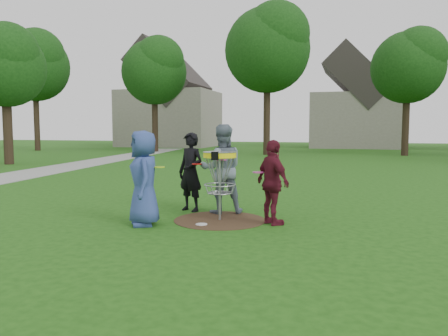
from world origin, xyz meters
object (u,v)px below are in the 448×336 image
(player_blue, at_px, (144,178))
(player_maroon, at_px, (273,182))
(player_black, at_px, (191,172))
(disc_golf_basket, at_px, (220,168))
(player_grey, at_px, (222,169))

(player_blue, height_order, player_maroon, player_blue)
(player_maroon, bearing_deg, player_blue, 63.31)
(player_blue, bearing_deg, player_black, 135.43)
(disc_golf_basket, bearing_deg, player_blue, -147.14)
(player_black, height_order, player_grey, player_grey)
(player_grey, xyz_separation_m, disc_golf_basket, (0.17, -0.72, 0.08))
(player_grey, relative_size, player_maroon, 1.19)
(player_grey, bearing_deg, disc_golf_basket, 80.84)
(player_blue, bearing_deg, disc_golf_basket, 90.69)
(player_grey, relative_size, disc_golf_basket, 1.36)
(player_blue, bearing_deg, player_maroon, 74.68)
(player_grey, distance_m, player_maroon, 1.48)
(player_blue, xyz_separation_m, disc_golf_basket, (1.23, 0.79, 0.14))
(player_grey, height_order, player_maroon, player_grey)
(player_black, distance_m, player_grey, 0.72)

